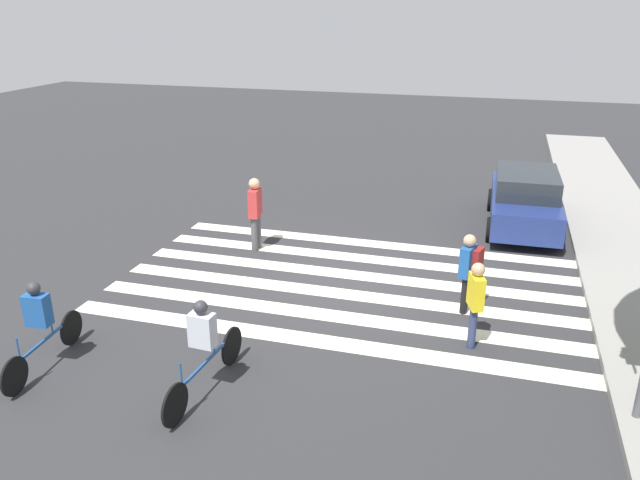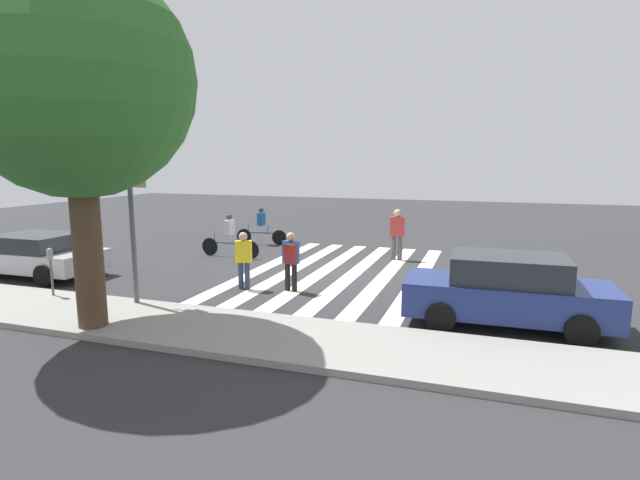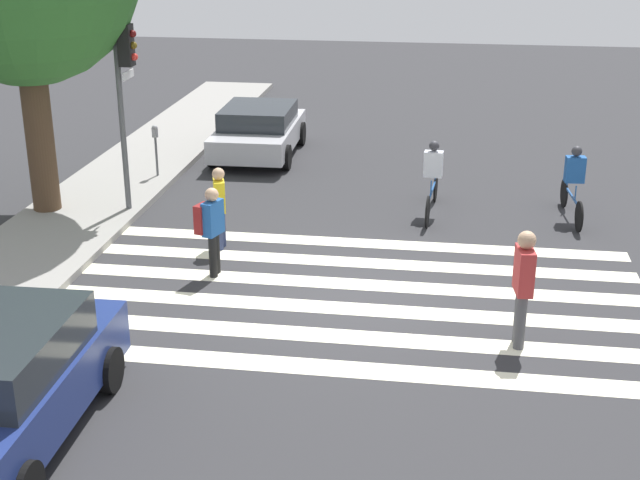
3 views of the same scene
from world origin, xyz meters
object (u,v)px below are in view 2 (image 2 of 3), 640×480
object	(u,v)px
pedestrian_adult_blue_shirt	(244,257)
car_parked_far_curb	(37,255)
traffic_light	(134,186)
street_tree	(75,81)
pedestrian_adult_yellow_jacket	(397,231)
car_parked_silver_sedan	(507,291)
pedestrian_adult_tall_backpack	(291,257)
cyclist_mid_street	(261,224)
parking_meter	(50,261)
cyclist_near_curb	(229,234)

from	to	relation	value
pedestrian_adult_blue_shirt	car_parked_far_curb	distance (m)	6.83
traffic_light	street_tree	bearing A→B (deg)	98.61
pedestrian_adult_yellow_jacket	car_parked_silver_sedan	bearing A→B (deg)	112.36
pedestrian_adult_tall_backpack	pedestrian_adult_blue_shirt	size ratio (longest dim) A/B	1.02
pedestrian_adult_tall_backpack	street_tree	bearing A→B (deg)	-104.70
traffic_light	car_parked_silver_sedan	distance (m)	8.93
street_tree	cyclist_mid_street	bearing A→B (deg)	-82.90
cyclist_mid_street	car_parked_far_curb	world-z (taller)	cyclist_mid_street
parking_meter	cyclist_mid_street	xyz separation A→B (m)	(-1.37, -9.58, -0.17)
pedestrian_adult_yellow_jacket	car_parked_far_curb	xyz separation A→B (m)	(10.11, 6.20, -0.35)
pedestrian_adult_tall_backpack	pedestrian_adult_yellow_jacket	size ratio (longest dim) A/B	0.89
pedestrian_adult_blue_shirt	parking_meter	bearing A→B (deg)	14.75
parking_meter	car_parked_far_curb	size ratio (longest dim) A/B	0.34
pedestrian_adult_blue_shirt	pedestrian_adult_yellow_jacket	xyz separation A→B (m)	(-3.32, -5.50, 0.13)
street_tree	cyclist_near_curb	size ratio (longest dim) A/B	3.06
cyclist_near_curb	car_parked_far_curb	distance (m)	6.25
parking_meter	pedestrian_adult_yellow_jacket	world-z (taller)	pedestrian_adult_yellow_jacket
street_tree	car_parked_far_curb	world-z (taller)	street_tree
car_parked_far_curb	car_parked_silver_sedan	bearing A→B (deg)	177.87
car_parked_far_curb	pedestrian_adult_blue_shirt	bearing A→B (deg)	-175.10
parking_meter	cyclist_near_curb	distance (m)	6.80
cyclist_mid_street	car_parked_far_curb	size ratio (longest dim) A/B	0.55
pedestrian_adult_tall_backpack	cyclist_mid_street	bearing A→B (deg)	138.42
street_tree	car_parked_far_curb	size ratio (longest dim) A/B	1.85
pedestrian_adult_tall_backpack	cyclist_mid_street	world-z (taller)	pedestrian_adult_tall_backpack
car_parked_silver_sedan	pedestrian_adult_tall_backpack	bearing A→B (deg)	-12.98
parking_meter	traffic_light	bearing A→B (deg)	-173.16
car_parked_silver_sedan	cyclist_near_curb	bearing A→B (deg)	-28.63
pedestrian_adult_blue_shirt	car_parked_silver_sedan	bearing A→B (deg)	154.22
cyclist_near_curb	car_parked_far_curb	bearing A→B (deg)	52.56
cyclist_near_curb	pedestrian_adult_yellow_jacket	bearing A→B (deg)	-162.06
cyclist_mid_street	cyclist_near_curb	bearing A→B (deg)	87.36
pedestrian_adult_blue_shirt	car_parked_silver_sedan	world-z (taller)	pedestrian_adult_blue_shirt
traffic_light	pedestrian_adult_blue_shirt	size ratio (longest dim) A/B	2.62
parking_meter	car_parked_silver_sedan	bearing A→B (deg)	-171.41
cyclist_mid_street	car_parked_far_curb	xyz separation A→B (m)	(4.02, 7.64, -0.17)
cyclist_near_curb	car_parked_silver_sedan	distance (m)	10.77
pedestrian_adult_yellow_jacket	car_parked_far_curb	distance (m)	11.86
pedestrian_adult_tall_backpack	cyclist_near_curb	world-z (taller)	pedestrian_adult_tall_backpack
street_tree	pedestrian_adult_blue_shirt	size ratio (longest dim) A/B	4.63
pedestrian_adult_yellow_jacket	cyclist_mid_street	size ratio (longest dim) A/B	0.82
pedestrian_adult_blue_shirt	car_parked_far_curb	world-z (taller)	pedestrian_adult_blue_shirt
traffic_light	pedestrian_adult_blue_shirt	xyz separation A→B (m)	(-1.66, -2.34, -2.06)
street_tree	car_parked_far_curb	xyz separation A→B (m)	(5.41, -3.50, -4.43)
parking_meter	pedestrian_adult_tall_backpack	bearing A→B (deg)	-152.70
parking_meter	cyclist_near_curb	world-z (taller)	cyclist_near_curb
street_tree	pedestrian_adult_yellow_jacket	bearing A→B (deg)	-115.86
pedestrian_adult_yellow_jacket	cyclist_mid_street	world-z (taller)	pedestrian_adult_yellow_jacket
traffic_light	parking_meter	xyz separation A→B (m)	(2.48, 0.30, -1.94)
car_parked_silver_sedan	car_parked_far_curb	world-z (taller)	car_parked_silver_sedan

